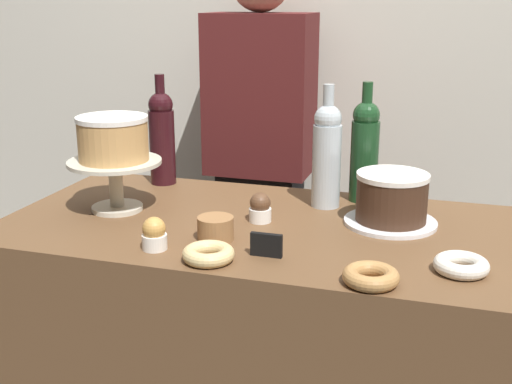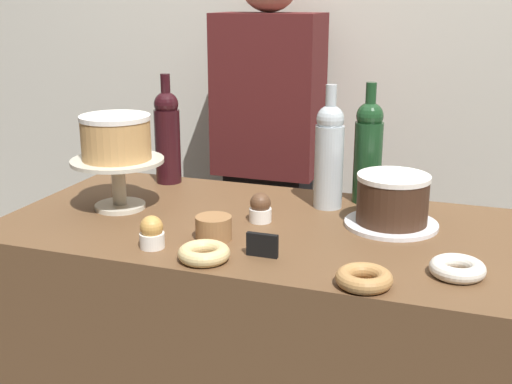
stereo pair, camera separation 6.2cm
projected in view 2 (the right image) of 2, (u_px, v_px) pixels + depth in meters
back_wall at (340, 41)px, 2.32m from camera, size 6.00×0.05×2.60m
display_counter at (256, 383)px, 1.75m from camera, size 1.26×0.66×0.91m
cake_stand_pedestal at (118, 175)px, 1.70m from camera, size 0.24×0.24×0.13m
white_layer_cake at (116, 137)px, 1.68m from camera, size 0.18×0.18×0.11m
silver_serving_platter at (391, 224)px, 1.60m from camera, size 0.23×0.23×0.01m
chocolate_round_cake at (393, 199)px, 1.58m from camera, size 0.18×0.18×0.12m
wine_bottle_dark_red at (167, 135)px, 1.94m from camera, size 0.08×0.08×0.33m
wine_bottle_clear at (329, 154)px, 1.70m from camera, size 0.08×0.08×0.33m
wine_bottle_green at (368, 150)px, 1.75m from camera, size 0.08×0.08×0.33m
cupcake_caramel at (152, 233)px, 1.45m from camera, size 0.06×0.06×0.07m
cupcake_chocolate at (260, 208)px, 1.62m from camera, size 0.06×0.06×0.07m
donut_maple at (364, 278)px, 1.26m from camera, size 0.11×0.11×0.03m
donut_glazed at (204, 253)px, 1.38m from camera, size 0.11×0.11×0.03m
donut_sugar at (457, 268)px, 1.31m from camera, size 0.11×0.11×0.03m
cookie_stack at (214, 228)px, 1.50m from camera, size 0.08×0.08×0.05m
price_sign_chalkboard at (262, 245)px, 1.40m from camera, size 0.07×0.01×0.05m
barista_figure at (268, 175)px, 2.34m from camera, size 0.36×0.22×1.60m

